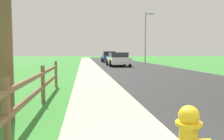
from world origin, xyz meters
The scene contains 8 objects.
ground_plane centered at (0.00, 25.00, 0.00)m, with size 120.00×120.00×0.00m, color #388132.
road_asphalt centered at (3.50, 27.00, 0.00)m, with size 7.00×66.00×0.01m, color #2A2A2A.
curb_concrete centered at (-3.00, 27.00, 0.00)m, with size 6.00×66.00×0.01m, color #A1A990.
grass_verge centered at (-4.50, 27.00, 0.01)m, with size 5.00×66.00×0.00m, color #388132.
rail_fence centered at (-2.70, 3.50, 0.63)m, with size 0.11×9.41×1.08m.
parked_suv_white centered at (2.02, 22.21, 0.74)m, with size 2.18×4.74×1.42m.
parked_car_blue centered at (2.16, 32.13, 0.79)m, with size 2.14×4.76×1.56m.
street_lamp centered at (6.58, 27.88, 3.88)m, with size 1.17×0.20×6.55m.
Camera 1 is at (-1.57, -1.55, 1.45)m, focal length 36.94 mm.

